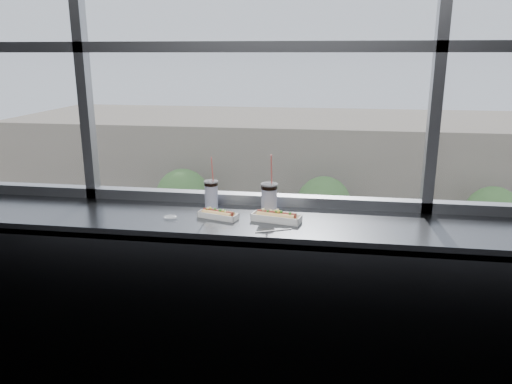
# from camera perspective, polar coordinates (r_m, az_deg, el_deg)

# --- Properties ---
(wall_back_lower) EXTENTS (6.00, 0.00, 6.00)m
(wall_back_lower) POSITION_cam_1_polar(r_m,az_deg,el_deg) (3.18, -0.49, -10.85)
(wall_back_lower) COLOR black
(wall_back_lower) RESTS_ON ground
(counter) EXTENTS (6.00, 0.55, 0.06)m
(counter) POSITION_cam_1_polar(r_m,az_deg,el_deg) (2.73, -1.44, -3.58)
(counter) COLOR #575A5F
(counter) RESTS_ON ground
(counter_fascia) EXTENTS (6.00, 0.04, 1.04)m
(counter_fascia) POSITION_cam_1_polar(r_m,az_deg,el_deg) (2.72, -2.34, -15.74)
(counter_fascia) COLOR #575A5F
(counter_fascia) RESTS_ON ground
(hotdog_tray_left) EXTENTS (0.23, 0.13, 0.05)m
(hotdog_tray_left) POSITION_cam_1_polar(r_m,az_deg,el_deg) (2.72, -4.35, -2.55)
(hotdog_tray_left) COLOR white
(hotdog_tray_left) RESTS_ON counter
(hotdog_tray_right) EXTENTS (0.28, 0.14, 0.06)m
(hotdog_tray_right) POSITION_cam_1_polar(r_m,az_deg,el_deg) (2.66, 2.35, -2.83)
(hotdog_tray_right) COLOR white
(hotdog_tray_right) RESTS_ON counter
(soda_cup_left) EXTENTS (0.08, 0.08, 0.31)m
(soda_cup_left) POSITION_cam_1_polar(r_m,az_deg,el_deg) (2.89, -5.14, -0.10)
(soda_cup_left) COLOR white
(soda_cup_left) RESTS_ON counter
(soda_cup_right) EXTENTS (0.09, 0.09, 0.35)m
(soda_cup_right) POSITION_cam_1_polar(r_m,az_deg,el_deg) (2.73, 1.52, -0.68)
(soda_cup_right) COLOR white
(soda_cup_right) RESTS_ON counter
(loose_straw) EXTENTS (0.18, 0.08, 0.01)m
(loose_straw) POSITION_cam_1_polar(r_m,az_deg,el_deg) (2.52, 2.02, -4.42)
(loose_straw) COLOR white
(loose_straw) RESTS_ON counter
(wrapper) EXTENTS (0.09, 0.06, 0.02)m
(wrapper) POSITION_cam_1_polar(r_m,az_deg,el_deg) (2.74, -9.75, -2.81)
(wrapper) COLOR silver
(wrapper) RESTS_ON counter
(plaza_ground) EXTENTS (120.00, 120.00, 0.00)m
(plaza_ground) POSITION_cam_1_polar(r_m,az_deg,el_deg) (48.10, 7.89, -0.24)
(plaza_ground) COLOR #B8B19D
(plaza_ground) RESTS_ON ground
(street_asphalt) EXTENTS (80.00, 10.00, 0.06)m
(street_asphalt) POSITION_cam_1_polar(r_m,az_deg,el_deg) (26.23, 6.82, -14.12)
(street_asphalt) COLOR black
(street_asphalt) RESTS_ON plaza_ground
(far_sidewalk) EXTENTS (80.00, 6.00, 0.04)m
(far_sidewalk) POSITION_cam_1_polar(r_m,az_deg,el_deg) (33.42, 7.34, -7.37)
(far_sidewalk) COLOR #B8B19D
(far_sidewalk) RESTS_ON plaza_ground
(far_building) EXTENTS (50.00, 14.00, 8.00)m
(far_building) POSITION_cam_1_polar(r_m,az_deg,el_deg) (41.79, 7.93, 3.02)
(far_building) COLOR gray
(far_building) RESTS_ON plaza_ground
(car_near_b) EXTENTS (3.62, 7.15, 2.29)m
(car_near_b) POSITION_cam_1_polar(r_m,az_deg,el_deg) (23.22, -10.05, -15.14)
(car_near_b) COLOR black
(car_near_b) RESTS_ON street_asphalt
(car_near_a) EXTENTS (2.91, 6.68, 2.21)m
(car_near_a) POSITION_cam_1_polar(r_m,az_deg,el_deg) (25.77, -23.62, -13.12)
(car_near_a) COLOR #9FAFB8
(car_near_a) RESTS_ON street_asphalt
(car_far_c) EXTENTS (2.81, 5.89, 1.91)m
(car_far_c) POSITION_cam_1_polar(r_m,az_deg,el_deg) (30.88, 26.37, -8.94)
(car_far_c) COLOR white
(car_far_c) RESTS_ON street_asphalt
(car_near_c) EXTENTS (2.69, 6.40, 2.13)m
(car_near_c) POSITION_cam_1_polar(r_m,az_deg,el_deg) (22.26, 4.31, -16.62)
(car_near_c) COLOR maroon
(car_near_c) RESTS_ON street_asphalt
(car_far_a) EXTENTS (2.86, 6.20, 2.02)m
(car_far_a) POSITION_cam_1_polar(r_m,az_deg,el_deg) (30.59, -8.53, -7.51)
(car_far_a) COLOR black
(car_far_a) RESTS_ON street_asphalt
(pedestrian_c) EXTENTS (1.03, 0.77, 2.31)m
(pedestrian_c) POSITION_cam_1_polar(r_m,az_deg,el_deg) (32.79, 13.99, -5.96)
(pedestrian_c) COLOR #66605B
(pedestrian_c) RESTS_ON far_sidewalk
(pedestrian_a) EXTENTS (0.65, 0.87, 1.96)m
(pedestrian_a) POSITION_cam_1_polar(r_m,az_deg,el_deg) (32.85, 0.14, -5.77)
(pedestrian_a) COLOR #66605B
(pedestrian_a) RESTS_ON far_sidewalk
(pedestrian_b) EXTENTS (0.67, 0.89, 2.01)m
(pedestrian_b) POSITION_cam_1_polar(r_m,az_deg,el_deg) (32.11, 5.43, -6.31)
(pedestrian_b) COLOR #66605B
(pedestrian_b) RESTS_ON far_sidewalk
(pedestrian_d) EXTENTS (0.74, 0.99, 2.23)m
(pedestrian_d) POSITION_cam_1_polar(r_m,az_deg,el_deg) (33.99, 24.69, -6.28)
(pedestrian_d) COLOR #66605B
(pedestrian_d) RESTS_ON far_sidewalk
(tree_left) EXTENTS (3.60, 3.60, 5.63)m
(tree_left) POSITION_cam_1_polar(r_m,az_deg,el_deg) (33.57, -8.36, -0.43)
(tree_left) COLOR #47382B
(tree_left) RESTS_ON far_sidewalk
(tree_center) EXTENTS (3.50, 3.50, 5.46)m
(tree_center) POSITION_cam_1_polar(r_m,az_deg,el_deg) (32.18, 7.73, -1.32)
(tree_center) COLOR #47382B
(tree_center) RESTS_ON far_sidewalk
(tree_right) EXTENTS (3.34, 3.34, 5.22)m
(tree_right) POSITION_cam_1_polar(r_m,az_deg,el_deg) (33.70, 25.43, -2.25)
(tree_right) COLOR #47382B
(tree_right) RESTS_ON far_sidewalk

